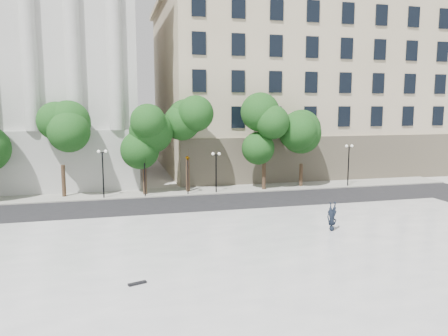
# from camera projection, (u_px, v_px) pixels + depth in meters

# --- Properties ---
(ground) EXTENTS (160.00, 160.00, 0.00)m
(ground) POSITION_uv_depth(u_px,v_px,m) (224.00, 301.00, 18.65)
(ground) COLOR #B9B6AF
(ground) RESTS_ON ground
(plaza) EXTENTS (44.00, 22.00, 0.45)m
(plaza) POSITION_uv_depth(u_px,v_px,m) (209.00, 270.00, 21.49)
(plaza) COLOR white
(plaza) RESTS_ON ground
(street) EXTENTS (60.00, 8.00, 0.02)m
(street) POSITION_uv_depth(u_px,v_px,m) (171.00, 207.00, 35.92)
(street) COLOR black
(street) RESTS_ON ground
(far_sidewalk) EXTENTS (60.00, 4.00, 0.12)m
(far_sidewalk) POSITION_uv_depth(u_px,v_px,m) (163.00, 192.00, 41.68)
(far_sidewalk) COLOR #ACAA9F
(far_sidewalk) RESTS_ON ground
(building_east) EXTENTS (36.00, 26.15, 23.00)m
(building_east) POSITION_uv_depth(u_px,v_px,m) (297.00, 84.00, 59.25)
(building_east) COLOR beige
(building_east) RESTS_ON ground
(traffic_light_west) EXTENTS (0.76, 1.62, 4.14)m
(traffic_light_west) POSITION_uv_depth(u_px,v_px,m) (144.00, 158.00, 39.11)
(traffic_light_west) COLOR black
(traffic_light_west) RESTS_ON ground
(traffic_light_east) EXTENTS (0.46, 1.90, 4.26)m
(traffic_light_east) POSITION_uv_depth(u_px,v_px,m) (188.00, 155.00, 40.04)
(traffic_light_east) COLOR black
(traffic_light_east) RESTS_ON ground
(person_lying) EXTENTS (0.76, 1.87, 0.50)m
(person_lying) POSITION_uv_depth(u_px,v_px,m) (332.00, 227.00, 27.51)
(person_lying) COLOR black
(person_lying) RESTS_ON plaza
(skateboard) EXTENTS (0.85, 0.45, 0.08)m
(skateboard) POSITION_uv_depth(u_px,v_px,m) (137.00, 283.00, 19.28)
(skateboard) COLOR black
(skateboard) RESTS_ON plaza
(street_trees) EXTENTS (37.91, 4.85, 8.01)m
(street_trees) POSITION_uv_depth(u_px,v_px,m) (115.00, 138.00, 39.56)
(street_trees) COLOR #382619
(street_trees) RESTS_ON ground
(lamp_posts) EXTENTS (38.07, 0.28, 4.42)m
(lamp_posts) POSITION_uv_depth(u_px,v_px,m) (165.00, 165.00, 39.94)
(lamp_posts) COLOR black
(lamp_posts) RESTS_ON ground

